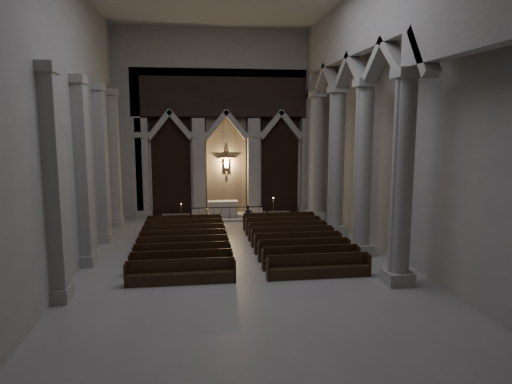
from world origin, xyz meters
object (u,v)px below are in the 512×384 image
Objects in this scene: altar at (223,208)px; candle_stand_left at (181,219)px; altar_rail at (229,212)px; pews at (240,244)px; candle_stand_right at (273,215)px; worshipper at (248,217)px.

candle_stand_left is (-2.61, -1.53, -0.29)m from altar.
altar is 1.11m from altar_rail.
altar is 1.49× the size of candle_stand_left.
altar_rail is 6.62m from pews.
candle_stand_left is 5.66m from candle_stand_right.
worshipper is at bearing -140.45° from candle_stand_right.
candle_stand_left reaches higher than altar_rail.
candle_stand_left is at bearing -178.85° from candle_stand_right.
altar_rail is 3.68× the size of worshipper.
candle_stand_left is (-2.94, -0.48, -0.28)m from altar_rail.
pews is at bearing -90.00° from altar_rail.
altar is at bearing 107.41° from altar_rail.
pews is 7.28× the size of worshipper.
altar_rail reaches higher than pews.
altar is at bearing 106.07° from worshipper.
candle_stand_left reaches higher than altar.
altar is 1.27× the size of candle_stand_right.
candle_stand_right is at bearing -7.61° from altar_rail.
worshipper is (0.97, -1.81, 0.03)m from altar_rail.
candle_stand_right is at bearing 66.53° from pews.
worshipper reaches higher than pews.
candle_stand_left is at bearing -170.80° from altar_rail.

